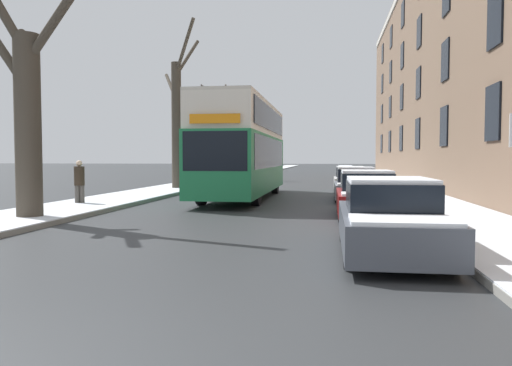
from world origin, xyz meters
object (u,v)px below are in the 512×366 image
at_px(parked_car_0, 390,219).
at_px(pedestrian_left_sidewalk, 79,181).
at_px(bare_tree_left_0, 27,111).
at_px(parked_car_2, 356,185).
at_px(bare_tree_left_1, 177,116).
at_px(parked_car_3, 350,180).
at_px(double_decker_bus, 244,145).
at_px(parked_car_1, 366,196).
at_px(bare_tree_left_2, 227,130).

relative_size(parked_car_0, pedestrian_left_sidewalk, 2.62).
bearing_deg(bare_tree_left_0, parked_car_2, 41.92).
bearing_deg(bare_tree_left_1, parked_car_3, 2.16).
bearing_deg(parked_car_2, parked_car_0, -90.00).
relative_size(double_decker_bus, parked_car_1, 2.78).
xyz_separation_m(parked_car_0, parked_car_2, (-0.00, 12.10, -0.01)).
distance_m(double_decker_bus, parked_car_0, 13.63).
relative_size(bare_tree_left_0, double_decker_bus, 0.59).
bearing_deg(parked_car_0, parked_car_1, 90.00).
xyz_separation_m(bare_tree_left_1, parked_car_3, (9.53, 0.36, -3.52)).
distance_m(bare_tree_left_0, parked_car_1, 10.17).
height_order(bare_tree_left_0, parked_car_3, bare_tree_left_0).
height_order(bare_tree_left_1, parked_car_3, bare_tree_left_1).
height_order(bare_tree_left_0, parked_car_2, bare_tree_left_0).
height_order(parked_car_0, parked_car_2, parked_car_2).
bearing_deg(parked_car_3, bare_tree_left_0, -123.72).
height_order(bare_tree_left_1, pedestrian_left_sidewalk, bare_tree_left_1).
height_order(parked_car_2, parked_car_3, parked_car_2).
distance_m(bare_tree_left_0, parked_car_0, 10.49).
distance_m(double_decker_bus, parked_car_1, 8.52).
bearing_deg(parked_car_0, pedestrian_left_sidewalk, 143.13).
relative_size(bare_tree_left_0, parked_car_3, 1.71).
xyz_separation_m(bare_tree_left_1, pedestrian_left_sidewalk, (-0.72, -9.79, -3.21)).
distance_m(double_decker_bus, parked_car_3, 7.42).
bearing_deg(parked_car_3, parked_car_2, -90.00).
relative_size(double_decker_bus, parked_car_3, 2.89).
distance_m(bare_tree_left_0, bare_tree_left_2, 28.64).
height_order(bare_tree_left_1, parked_car_1, bare_tree_left_1).
xyz_separation_m(double_decker_bus, parked_car_2, (4.93, -0.49, -1.74)).
xyz_separation_m(parked_car_1, parked_car_2, (-0.00, 6.23, -0.00)).
bearing_deg(double_decker_bus, parked_car_0, -68.60).
bearing_deg(parked_car_0, bare_tree_left_0, 159.91).
xyz_separation_m(bare_tree_left_1, parked_car_1, (9.53, -11.62, -3.49)).
bearing_deg(pedestrian_left_sidewalk, double_decker_bus, 14.63).
bearing_deg(parked_car_1, pedestrian_left_sidewalk, 169.89).
xyz_separation_m(bare_tree_left_0, double_decker_bus, (4.64, 9.09, -0.75)).
height_order(bare_tree_left_0, pedestrian_left_sidewalk, bare_tree_left_0).
xyz_separation_m(bare_tree_left_2, parked_car_1, (9.74, -26.26, -3.57)).
distance_m(parked_car_0, parked_car_2, 12.10).
bearing_deg(bare_tree_left_0, pedestrian_left_sidewalk, 99.26).
relative_size(parked_car_0, parked_car_3, 1.13).
bearing_deg(bare_tree_left_0, parked_car_1, 13.86).
distance_m(bare_tree_left_1, bare_tree_left_2, 14.64).
bearing_deg(parked_car_3, double_decker_bus, -133.19).
bearing_deg(pedestrian_left_sidewalk, parked_car_1, -38.09).
bearing_deg(bare_tree_left_2, parked_car_2, -64.05).
distance_m(parked_car_1, parked_car_2, 6.23).
xyz_separation_m(double_decker_bus, parked_car_3, (4.93, 5.26, -1.76)).
bearing_deg(parked_car_1, parked_car_0, -90.00).
xyz_separation_m(bare_tree_left_2, double_decker_bus, (4.81, -19.53, -1.83)).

